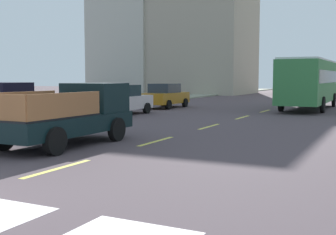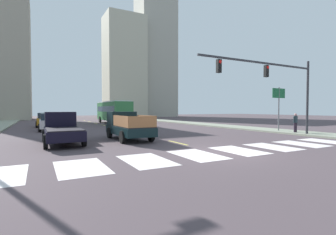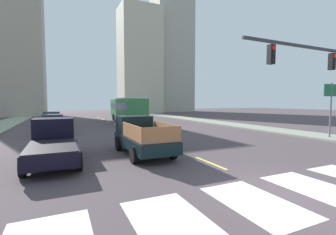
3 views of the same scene
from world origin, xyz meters
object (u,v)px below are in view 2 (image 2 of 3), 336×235
Objects in this scene: sedan_far at (45,120)px; sedan_near_left at (50,122)px; pickup_stakebed at (127,126)px; traffic_signal_gantry at (278,80)px; pickup_dark at (62,129)px; city_bus at (113,111)px; pedestrian_waiting at (295,121)px; direction_sign_green at (279,100)px.

sedan_near_left is (0.26, -6.22, 0.00)m from sedan_far.
pickup_stakebed reaches higher than sedan_near_left.
pickup_dark is at bearing 162.55° from traffic_signal_gantry.
city_bus reaches higher than pedestrian_waiting.
traffic_signal_gantry is at bearing -16.26° from pickup_dark.
pickup_stakebed is 0.48× the size of city_bus.
sedan_far is 6.23m from sedan_near_left.
sedan_near_left is 0.40× the size of traffic_signal_gantry.
pickup_stakebed and pickup_dark have the same top height.
pickup_stakebed is at bearing -100.66° from city_bus.
city_bus is 2.45× the size of sedan_far.
pickup_dark is 0.48× the size of traffic_signal_gantry.
city_bus is 24.96m from pedestrian_waiting.
direction_sign_green is (9.92, -21.06, 1.08)m from city_bus.
traffic_signal_gantry is at bearing -74.93° from city_bus.
sedan_far is 26.03m from traffic_signal_gantry.
city_bus reaches higher than sedan_far.
direction_sign_green is at bearing -62.66° from city_bus.
pickup_stakebed is 11.55m from traffic_signal_gantry.
pickup_stakebed is at bearing 174.54° from direction_sign_green.
city_bus is at bearing -36.57° from pedestrian_waiting.
sedan_near_left is 22.36m from direction_sign_green.
city_bus is at bearing 16.92° from sedan_far.
sedan_near_left is 1.05× the size of direction_sign_green.
sedan_far is at bearing 125.28° from traffic_signal_gantry.
sedan_far is (-9.32, -3.22, -1.09)m from city_bus.
traffic_signal_gantry is at bearing 48.50° from pedestrian_waiting.
city_bus is at bearing 102.96° from traffic_signal_gantry.
city_bus is (8.75, 19.78, 1.03)m from pickup_dark.
pickup_stakebed is at bearing -65.34° from sedan_near_left.
sedan_near_left is 23.03m from pedestrian_waiting.
pedestrian_waiting is at bearing -101.49° from direction_sign_green.
traffic_signal_gantry reaches higher than pickup_dark.
city_bus is 25.04m from traffic_signal_gantry.
pickup_stakebed is 14.60m from direction_sign_green.
pedestrian_waiting is (13.98, -3.37, 0.18)m from pickup_stakebed.
pickup_stakebed is at bearing 155.39° from traffic_signal_gantry.
pickup_stakebed is 1.18× the size of sedan_far.
sedan_near_left is at bearing 148.52° from direction_sign_green.
pickup_dark is at bearing 20.85° from pedestrian_waiting.
pickup_stakebed is 1.00× the size of pickup_dark.
traffic_signal_gantry reaches higher than sedan_near_left.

